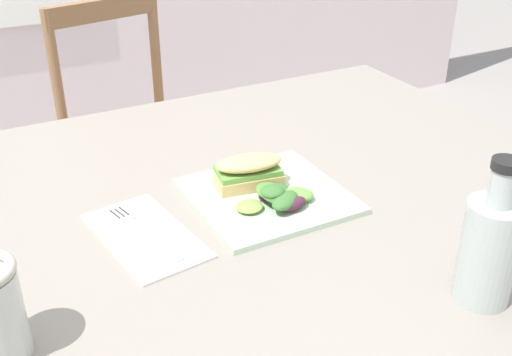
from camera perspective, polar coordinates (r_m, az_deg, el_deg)
The scene contains 8 objects.
dining_table at distance 1.10m, azimuth 1.91°, elevation -7.31°, with size 1.14×1.04×0.74m.
chair_wooden_far at distance 1.94m, azimuth -10.76°, elevation 2.92°, with size 0.48×0.48×0.87m.
plate_lunch at distance 1.04m, azimuth 1.04°, elevation -1.65°, with size 0.25×0.25×0.01m, color beige.
sandwich_half_front at distance 1.04m, azimuth -0.66°, elevation 0.66°, with size 0.12×0.08×0.06m.
salad_mixed_greens at distance 1.00m, azimuth 2.17°, elevation -1.68°, with size 0.14×0.10×0.03m.
napkin_folded at distance 0.96m, azimuth -10.14°, elevation -5.23°, with size 0.12×0.22×0.00m, color silver.
fork_on_napkin at distance 0.97m, azimuth -10.70°, elevation -4.62°, with size 0.06×0.18×0.00m.
bottle_cold_brew at distance 0.84m, azimuth 20.56°, elevation -6.57°, with size 0.07×0.07×0.20m.
Camera 1 is at (-0.51, -0.85, 1.26)m, focal length 43.47 mm.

